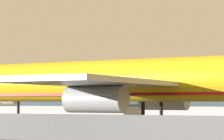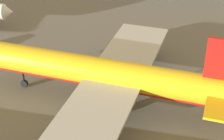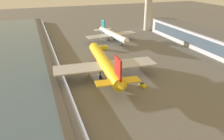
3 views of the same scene
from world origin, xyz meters
TOP-DOWN VIEW (x-y plane):
  - ground_plane at (0.00, 0.00)m, footprint 500.00×500.00m
  - cargo_jet_yellow at (1.18, 2.26)m, footprint 53.62×45.98m
  - baggage_tug at (17.02, 13.28)m, footprint 3.49×2.32m

SIDE VIEW (x-z plane):
  - ground_plane at x=0.00m, z-range 0.00..0.00m
  - baggage_tug at x=17.02m, z-range -0.09..1.71m
  - cargo_jet_yellow at x=1.18m, z-range -1.90..14.15m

